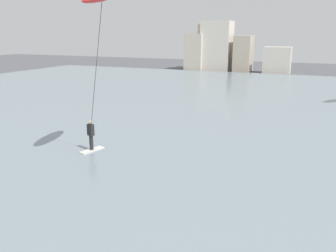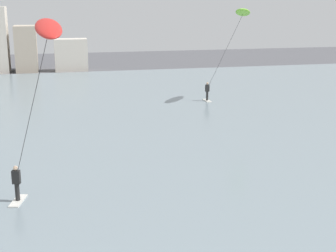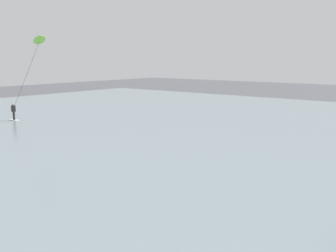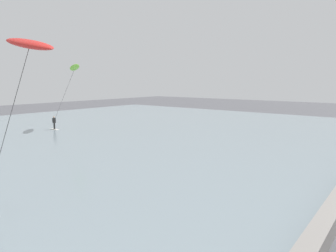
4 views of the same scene
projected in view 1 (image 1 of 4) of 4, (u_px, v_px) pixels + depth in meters
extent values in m
cube|color=gray|center=(282.00, 111.00, 28.32)|extent=(84.00, 52.00, 0.10)
cube|color=beige|center=(195.00, 52.00, 58.66)|extent=(3.00, 2.73, 5.95)
cube|color=#B7A893|center=(208.00, 47.00, 59.14)|extent=(2.60, 3.24, 7.52)
cube|color=beige|center=(217.00, 46.00, 58.18)|extent=(4.74, 3.78, 7.95)
cube|color=#B7A893|center=(243.00, 54.00, 56.74)|extent=(2.63, 3.93, 5.65)
cube|color=beige|center=(277.00, 60.00, 54.05)|extent=(4.04, 2.32, 4.01)
cube|color=silver|center=(92.00, 150.00, 18.59)|extent=(0.78, 1.47, 0.06)
cylinder|color=black|center=(91.00, 142.00, 18.48)|extent=(0.20, 0.20, 0.78)
cube|color=black|center=(91.00, 130.00, 18.31)|extent=(0.38, 0.30, 0.60)
sphere|color=beige|center=(90.00, 122.00, 18.20)|extent=(0.20, 0.20, 0.20)
cylinder|color=#333333|center=(96.00, 72.00, 16.74)|extent=(1.75, 1.03, 6.28)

